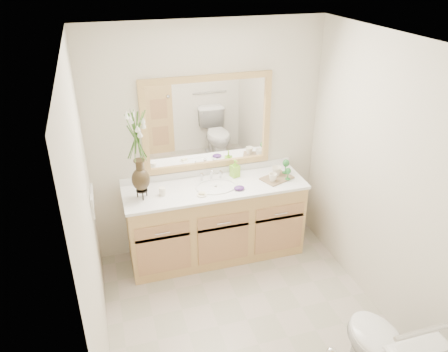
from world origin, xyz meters
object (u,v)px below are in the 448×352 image
object	(u,v)px
tumbler	(162,191)
tray	(277,178)
flower_vase	(137,144)
soap_bottle	(235,169)

from	to	relation	value
tumbler	tray	distance (m)	1.19
flower_vase	tray	size ratio (longest dim) A/B	2.63
flower_vase	tumbler	distance (m)	0.55
flower_vase	soap_bottle	xyz separation A→B (m)	(0.98, 0.17, -0.48)
flower_vase	tumbler	size ratio (longest dim) A/B	10.09
tumbler	tray	bearing A→B (deg)	-0.25
flower_vase	tray	distance (m)	1.49
flower_vase	tray	bearing A→B (deg)	-0.46
flower_vase	tumbler	bearing A→B (deg)	-1.75
soap_bottle	tray	world-z (taller)	soap_bottle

